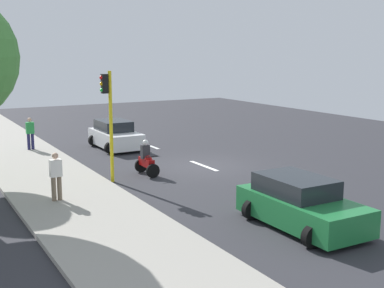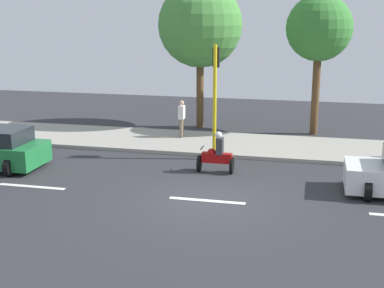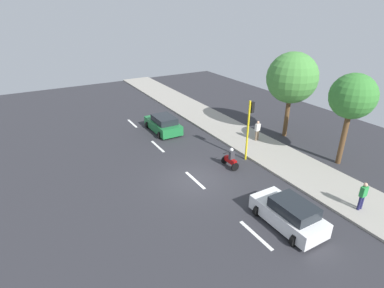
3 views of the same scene
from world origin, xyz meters
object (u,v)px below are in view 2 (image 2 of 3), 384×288
at_px(pedestrian_near_signal, 182,118).
at_px(street_tree_center, 200,25).
at_px(street_tree_south, 319,29).
at_px(traffic_light_corner, 215,86).
at_px(motorcycle, 217,155).

relative_size(pedestrian_near_signal, street_tree_center, 0.24).
height_order(pedestrian_near_signal, street_tree_center, street_tree_center).
bearing_deg(street_tree_south, street_tree_center, 86.37).
bearing_deg(traffic_light_corner, pedestrian_near_signal, 36.90).
distance_m(motorcycle, street_tree_center, 9.03).
height_order(traffic_light_corner, street_tree_center, street_tree_center).
distance_m(traffic_light_corner, street_tree_center, 6.39).
relative_size(motorcycle, street_tree_center, 0.21).
height_order(motorcycle, street_tree_south, street_tree_south).
distance_m(traffic_light_corner, street_tree_south, 6.87).
xyz_separation_m(motorcycle, pedestrian_near_signal, (4.53, 2.45, 0.42)).
height_order(pedestrian_near_signal, street_tree_south, street_tree_south).
relative_size(pedestrian_near_signal, street_tree_south, 0.26).
height_order(street_tree_south, street_tree_center, street_tree_center).
bearing_deg(motorcycle, street_tree_center, 16.73).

